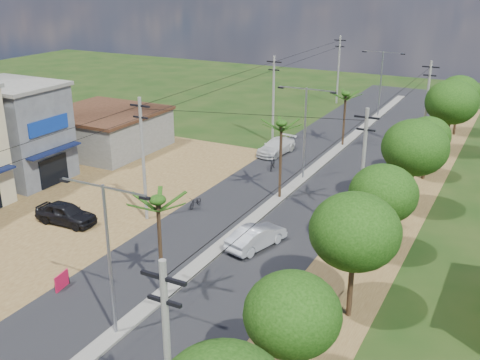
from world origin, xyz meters
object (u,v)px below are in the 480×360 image
Objects in this scene: car_parked_dark at (66,214)px; roadside_sign at (62,281)px; car_silver_mid at (256,237)px; car_white_far at (276,147)px.

car_parked_dark reaches higher than roadside_sign.
roadside_sign is (6.08, -6.69, -0.28)m from car_parked_dark.
car_silver_mid is at bearing 43.32° from roadside_sign.
roadside_sign is at bearing -140.72° from car_parked_dark.
car_silver_mid is 20.07m from car_white_far.
roadside_sign is at bearing 67.28° from car_silver_mid.
roadside_sign is at bearing -83.95° from car_white_far.
car_silver_mid reaches higher than car_white_far.
car_silver_mid reaches higher than roadside_sign.
car_silver_mid is at bearing -80.66° from car_parked_dark.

